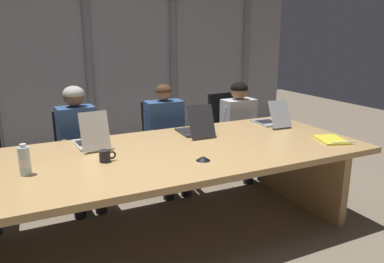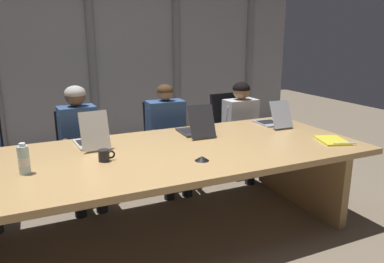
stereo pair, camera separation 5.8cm
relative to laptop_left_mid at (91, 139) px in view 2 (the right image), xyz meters
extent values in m
plane|color=#7F705B|center=(0.47, -0.39, -0.81)|extent=(12.91, 12.91, 0.00)
cube|color=tan|center=(0.47, -0.39, -0.09)|extent=(3.46, 1.37, 0.05)
cube|color=black|center=(0.47, -0.39, -0.15)|extent=(2.94, 0.10, 0.06)
cube|color=tan|center=(1.94, -0.39, -0.46)|extent=(0.08, 1.17, 0.70)
cube|color=#9999A0|center=(0.47, 2.26, 0.69)|extent=(6.45, 0.10, 3.00)
cylinder|color=gray|center=(0.44, 2.21, 0.69)|extent=(0.12, 0.12, 2.94)
cylinder|color=gray|center=(1.70, 2.21, 0.69)|extent=(0.12, 0.12, 2.94)
cylinder|color=gray|center=(3.00, 2.21, 0.69)|extent=(0.12, 0.12, 2.94)
cube|color=beige|center=(0.00, 0.07, -0.05)|extent=(0.25, 0.35, 0.02)
cube|color=black|center=(-0.01, 0.09, -0.04)|extent=(0.21, 0.20, 0.00)
cube|color=beige|center=(0.01, -0.14, 0.11)|extent=(0.23, 0.11, 0.31)
cube|color=black|center=(0.01, -0.14, 0.11)|extent=(0.21, 0.09, 0.27)
cube|color=#2D2D33|center=(0.96, 0.05, -0.05)|extent=(0.25, 0.33, 0.02)
cube|color=black|center=(0.97, 0.07, -0.04)|extent=(0.21, 0.18, 0.00)
cube|color=#2D2D33|center=(0.96, -0.17, 0.10)|extent=(0.24, 0.13, 0.28)
cube|color=black|center=(0.96, -0.16, 0.10)|extent=(0.22, 0.11, 0.25)
cube|color=#A8ADB7|center=(1.84, 0.04, -0.05)|extent=(0.23, 0.31, 0.02)
cube|color=black|center=(1.84, 0.06, -0.04)|extent=(0.19, 0.17, 0.00)
cube|color=#A8ADB7|center=(1.84, -0.18, 0.08)|extent=(0.22, 0.14, 0.26)
cube|color=black|center=(1.84, -0.17, 0.09)|extent=(0.20, 0.12, 0.23)
cube|color=black|center=(-0.01, 0.65, -0.40)|extent=(0.50, 0.50, 0.08)
cube|color=black|center=(0.00, 0.87, -0.14)|extent=(0.44, 0.13, 0.45)
cylinder|color=#262628|center=(-0.01, 0.65, -0.61)|extent=(0.05, 0.05, 0.33)
cylinder|color=black|center=(-0.01, 0.65, -0.79)|extent=(0.60, 0.60, 0.04)
cube|color=black|center=(0.94, 0.65, -0.40)|extent=(0.52, 0.52, 0.08)
cube|color=black|center=(0.96, 0.87, -0.13)|extent=(0.44, 0.15, 0.48)
cylinder|color=#262628|center=(0.94, 0.65, -0.61)|extent=(0.05, 0.05, 0.33)
cylinder|color=black|center=(0.94, 0.65, -0.79)|extent=(0.60, 0.60, 0.04)
cube|color=black|center=(1.83, 0.65, -0.40)|extent=(0.51, 0.51, 0.08)
cube|color=black|center=(1.82, 0.87, -0.11)|extent=(0.44, 0.15, 0.51)
cylinder|color=#262628|center=(1.83, 0.65, -0.61)|extent=(0.05, 0.05, 0.33)
cylinder|color=black|center=(1.83, 0.65, -0.79)|extent=(0.60, 0.60, 0.04)
cube|color=#335184|center=(-0.02, 0.63, -0.09)|extent=(0.36, 0.24, 0.54)
sphere|color=brown|center=(-0.02, 0.63, 0.28)|extent=(0.20, 0.20, 0.20)
ellipsoid|color=#B2ADA8|center=(-0.02, 0.63, 0.30)|extent=(0.20, 0.20, 0.15)
cylinder|color=#335184|center=(0.13, 0.64, -0.02)|extent=(0.08, 0.14, 0.27)
cylinder|color=brown|center=(0.14, 0.43, -0.13)|extent=(0.08, 0.30, 0.06)
cylinder|color=#335184|center=(-0.17, 0.63, -0.02)|extent=(0.08, 0.14, 0.27)
cylinder|color=brown|center=(-0.16, 0.42, -0.13)|extent=(0.08, 0.30, 0.06)
cylinder|color=#262833|center=(0.09, 0.44, -0.39)|extent=(0.15, 0.41, 0.13)
cylinder|color=#262833|center=(0.10, 0.26, -0.60)|extent=(0.11, 0.11, 0.43)
cylinder|color=#262833|center=(-0.11, 0.43, -0.39)|extent=(0.15, 0.41, 0.13)
cylinder|color=#262833|center=(-0.10, 0.25, -0.60)|extent=(0.11, 0.11, 0.43)
cube|color=#335184|center=(0.91, 0.63, -0.10)|extent=(0.41, 0.24, 0.52)
sphere|color=#8C6647|center=(0.91, 0.63, 0.25)|extent=(0.18, 0.18, 0.18)
ellipsoid|color=#472D19|center=(0.91, 0.63, 0.27)|extent=(0.18, 0.18, 0.13)
cylinder|color=#335184|center=(1.08, 0.63, -0.03)|extent=(0.08, 0.14, 0.27)
cylinder|color=#8C6647|center=(1.07, 0.42, -0.15)|extent=(0.07, 0.30, 0.06)
cylinder|color=#335184|center=(0.74, 0.64, -0.03)|extent=(0.08, 0.14, 0.27)
cylinder|color=#8C6647|center=(0.73, 0.43, -0.15)|extent=(0.07, 0.30, 0.06)
cylinder|color=#262833|center=(1.00, 0.43, -0.39)|extent=(0.15, 0.40, 0.13)
cylinder|color=#262833|center=(1.00, 0.25, -0.60)|extent=(0.11, 0.11, 0.43)
cylinder|color=#262833|center=(0.80, 0.44, -0.39)|extent=(0.15, 0.40, 0.13)
cylinder|color=#262833|center=(0.80, 0.26, -0.60)|extent=(0.11, 0.11, 0.43)
cube|color=silver|center=(1.87, 0.63, -0.13)|extent=(0.40, 0.23, 0.47)
sphere|color=#8C6647|center=(1.87, 0.63, 0.21)|extent=(0.20, 0.20, 0.20)
ellipsoid|color=black|center=(1.87, 0.63, 0.24)|extent=(0.21, 0.21, 0.15)
cylinder|color=silver|center=(2.04, 0.64, -0.09)|extent=(0.07, 0.14, 0.27)
cylinder|color=#8C6647|center=(2.04, 0.43, -0.20)|extent=(0.07, 0.30, 0.06)
cylinder|color=silver|center=(1.70, 0.63, -0.09)|extent=(0.07, 0.14, 0.27)
cylinder|color=#8C6647|center=(1.71, 0.42, -0.20)|extent=(0.07, 0.30, 0.06)
cylinder|color=#262833|center=(1.98, 0.44, -0.39)|extent=(0.14, 0.40, 0.13)
cylinder|color=#262833|center=(1.98, 0.26, -0.60)|extent=(0.11, 0.11, 0.43)
cylinder|color=#262833|center=(1.78, 0.43, -0.39)|extent=(0.14, 0.40, 0.13)
cylinder|color=#262833|center=(1.78, 0.25, -0.60)|extent=(0.11, 0.11, 0.43)
cylinder|color=silver|center=(-0.53, -0.46, 0.04)|extent=(0.08, 0.08, 0.19)
cylinder|color=white|center=(-0.53, -0.46, 0.03)|extent=(0.08, 0.08, 0.06)
cylinder|color=white|center=(-0.53, -0.46, 0.14)|extent=(0.04, 0.04, 0.02)
cylinder|color=black|center=(0.02, -0.43, -0.02)|extent=(0.08, 0.08, 0.09)
torus|color=black|center=(0.07, -0.43, -0.02)|extent=(0.06, 0.01, 0.06)
cone|color=black|center=(0.69, -0.72, -0.04)|extent=(0.11, 0.11, 0.03)
cube|color=yellow|center=(1.96, -0.74, -0.05)|extent=(0.31, 0.36, 0.02)
cylinder|color=silver|center=(1.96, -0.88, -0.04)|extent=(0.20, 0.08, 0.01)
camera|label=1|loc=(-0.55, -3.07, 0.86)|focal=34.90mm
camera|label=2|loc=(-0.49, -3.10, 0.86)|focal=34.90mm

